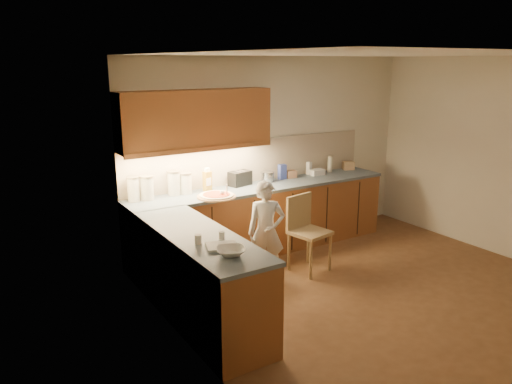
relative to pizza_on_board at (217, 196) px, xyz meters
The scene contains 24 objects.
room 2.04m from the pizza_on_board, 51.53° to the right, with size 4.54×4.50×2.62m.
l_counter 0.60m from the pizza_on_board, 42.88° to the right, with size 3.77×2.62×0.92m.
backsplash 0.99m from the pizza_on_board, 31.38° to the left, with size 3.75×0.02×0.58m, color #BBA991.
upper_cabinets 0.97m from the pizza_on_board, 105.15° to the left, with size 1.95×0.36×0.73m.
pizza_on_board is the anchor object (origin of this frame).
child 0.78m from the pizza_on_board, 63.98° to the right, with size 0.44×0.29×1.21m, color silver.
wooden_chair 1.16m from the pizza_on_board, 33.74° to the right, with size 0.49×0.49×0.94m.
mixing_bowl 1.88m from the pizza_on_board, 114.03° to the right, with size 0.25×0.25×0.06m, color white.
canister_a 0.99m from the pizza_on_board, 157.70° to the left, with size 0.15×0.15×0.30m.
canister_b 0.84m from the pizza_on_board, 155.03° to the left, with size 0.17×0.17×0.30m.
canister_c 0.57m from the pizza_on_board, 135.11° to the left, with size 0.16×0.16×0.31m.
canister_d 0.46m from the pizza_on_board, 122.19° to the left, with size 0.17×0.17×0.27m.
oil_jug 0.37m from the pizza_on_board, 81.86° to the left, with size 0.12×0.10×0.30m.
toaster 0.67m from the pizza_on_board, 34.44° to the left, with size 0.33×0.23×0.20m.
steel_pot 1.03m from the pizza_on_board, 19.71° to the left, with size 0.19×0.19×0.14m.
blue_box 1.30m from the pizza_on_board, 16.93° to the left, with size 0.10×0.07×0.21m, color #35459F.
card_box_a 1.44m from the pizza_on_board, 15.19° to the left, with size 0.15×0.10×0.10m, color #A97A5B.
white_bottle 1.79m from the pizza_on_board, 13.25° to the left, with size 0.06×0.06×0.19m, color silver.
flat_pack 1.85m from the pizza_on_board, 10.15° to the left, with size 0.20×0.14×0.08m, color silver.
tall_jar 2.15m from the pizza_on_board, 10.16° to the left, with size 0.08×0.08×0.25m.
card_box_b 2.49m from the pizza_on_board, ahead, with size 0.16×0.13×0.13m, color tan.
dough_cloth 1.69m from the pizza_on_board, 116.17° to the right, with size 0.27×0.22×0.02m, color white.
spice_jar_a 1.59m from the pizza_on_board, 123.79° to the right, with size 0.06×0.06×0.08m, color silver.
spice_jar_b 1.48m from the pizza_on_board, 115.90° to the right, with size 0.05×0.05×0.07m, color silver.
Camera 1 is at (-3.90, -3.74, 2.54)m, focal length 35.00 mm.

